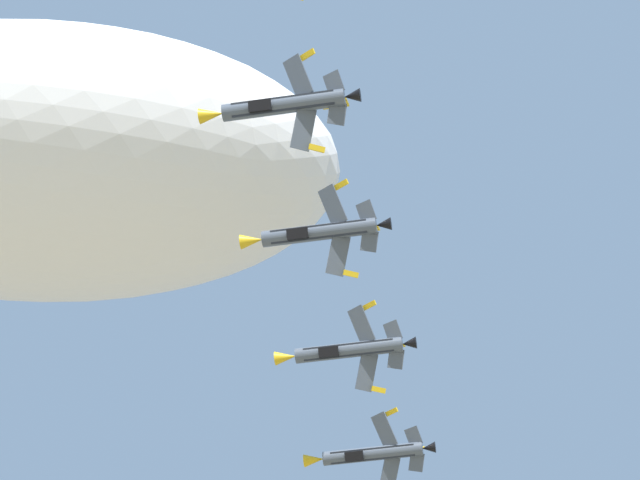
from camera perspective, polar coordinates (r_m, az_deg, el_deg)
name	(u,v)px	position (r m, az deg, el deg)	size (l,w,h in m)	color
cloud_low_wispy	(38,164)	(178.00, -10.76, 2.89)	(71.23, 36.04, 29.19)	white
fighter_jet_left_wing	(281,106)	(144.27, -1.52, 5.18)	(15.87, 6.58, 8.29)	#4C5666
fighter_jet_right_wing	(317,233)	(153.99, -0.13, 0.28)	(15.87, 6.86, 8.08)	#4C5666
fighter_jet_left_outer	(346,350)	(165.15, 1.02, -4.27)	(15.87, 6.84, 8.09)	#4C5666
fighter_jet_right_outer	(370,454)	(179.40, 1.95, -8.22)	(15.87, 7.26, 7.73)	#4C5666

